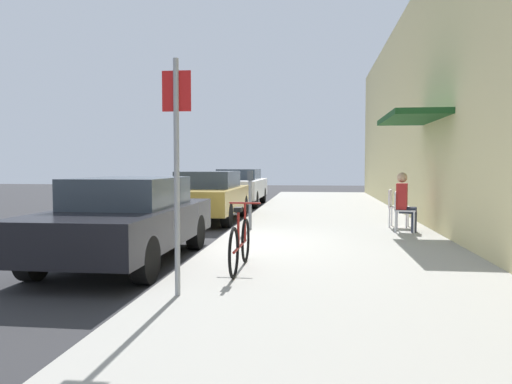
% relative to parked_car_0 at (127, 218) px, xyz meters
% --- Properties ---
extents(ground_plane, '(60.00, 60.00, 0.00)m').
position_rel_parked_car_0_xyz_m(ground_plane, '(1.10, 1.37, -0.71)').
color(ground_plane, '#2D2D30').
extents(sidewalk_slab, '(4.50, 32.00, 0.12)m').
position_rel_parked_car_0_xyz_m(sidewalk_slab, '(3.35, 3.37, -0.65)').
color(sidewalk_slab, '#9E9B93').
rests_on(sidewalk_slab, ground_plane).
extents(building_facade, '(1.40, 32.00, 6.20)m').
position_rel_parked_car_0_xyz_m(building_facade, '(5.75, 3.37, 2.39)').
color(building_facade, beige).
rests_on(building_facade, ground_plane).
extents(parked_car_0, '(1.80, 4.40, 1.36)m').
position_rel_parked_car_0_xyz_m(parked_car_0, '(0.00, 0.00, 0.00)').
color(parked_car_0, black).
rests_on(parked_car_0, ground_plane).
extents(parked_car_1, '(1.80, 4.40, 1.40)m').
position_rel_parked_car_0_xyz_m(parked_car_1, '(0.00, 5.95, 0.02)').
color(parked_car_1, '#A58433').
rests_on(parked_car_1, ground_plane).
extents(parked_car_2, '(1.80, 4.40, 1.42)m').
position_rel_parked_car_0_xyz_m(parked_car_2, '(0.00, 11.55, 0.04)').
color(parked_car_2, silver).
rests_on(parked_car_2, ground_plane).
extents(parking_meter, '(0.12, 0.10, 1.32)m').
position_rel_parked_car_0_xyz_m(parking_meter, '(1.55, 3.33, 0.18)').
color(parking_meter, slate).
rests_on(parking_meter, sidewalk_slab).
extents(street_sign, '(0.32, 0.06, 2.60)m').
position_rel_parked_car_0_xyz_m(street_sign, '(1.50, -2.33, 0.93)').
color(street_sign, gray).
rests_on(street_sign, sidewalk_slab).
extents(bicycle_0, '(0.46, 1.71, 0.90)m').
position_rel_parked_car_0_xyz_m(bicycle_0, '(1.98, -0.92, -0.23)').
color(bicycle_0, black).
rests_on(bicycle_0, sidewalk_slab).
extents(cafe_chair_0, '(0.53, 0.53, 0.87)m').
position_rel_parked_car_0_xyz_m(cafe_chair_0, '(4.88, 3.44, -0.09)').
color(cafe_chair_0, silver).
rests_on(cafe_chair_0, sidewalk_slab).
extents(seated_patron_0, '(0.49, 0.44, 1.29)m').
position_rel_parked_car_0_xyz_m(seated_patron_0, '(4.93, 3.43, 0.11)').
color(seated_patron_0, '#232838').
rests_on(seated_patron_0, sidewalk_slab).
extents(cafe_chair_1, '(0.54, 0.54, 0.87)m').
position_rel_parked_car_0_xyz_m(cafe_chair_1, '(4.88, 4.28, -0.09)').
color(cafe_chair_1, silver).
rests_on(cafe_chair_1, sidewalk_slab).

